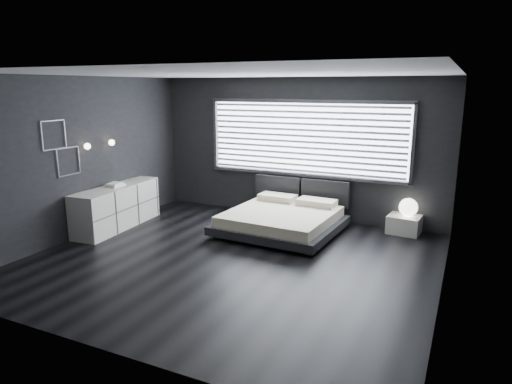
% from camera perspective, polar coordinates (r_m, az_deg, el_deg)
% --- Properties ---
extents(room, '(6.04, 6.00, 2.80)m').
position_cam_1_polar(room, '(6.76, -3.09, 2.65)').
color(room, black).
rests_on(room, ground).
extents(window, '(4.14, 0.09, 1.52)m').
position_cam_1_polar(window, '(9.10, 6.16, 6.63)').
color(window, white).
rests_on(window, ground).
extents(headboard, '(1.96, 0.16, 0.52)m').
position_cam_1_polar(headboard, '(9.24, 5.69, 0.19)').
color(headboard, black).
rests_on(headboard, ground).
extents(sconce_near, '(0.18, 0.11, 0.11)m').
position_cam_1_polar(sconce_near, '(8.51, -20.35, 5.38)').
color(sconce_near, silver).
rests_on(sconce_near, ground).
extents(sconce_far, '(0.18, 0.11, 0.11)m').
position_cam_1_polar(sconce_far, '(8.94, -17.62, 5.91)').
color(sconce_far, silver).
rests_on(sconce_far, ground).
extents(wall_art_upper, '(0.01, 0.48, 0.48)m').
position_cam_1_polar(wall_art_upper, '(8.15, -23.95, 6.53)').
color(wall_art_upper, '#47474C').
rests_on(wall_art_upper, ground).
extents(wall_art_lower, '(0.01, 0.48, 0.48)m').
position_cam_1_polar(wall_art_lower, '(8.37, -22.37, 3.56)').
color(wall_art_lower, '#47474C').
rests_on(wall_art_lower, ground).
extents(bed, '(2.13, 2.04, 0.53)m').
position_cam_1_polar(bed, '(8.37, 3.21, -3.45)').
color(bed, black).
rests_on(bed, ground).
extents(nightstand, '(0.60, 0.52, 0.33)m').
position_cam_1_polar(nightstand, '(8.76, 18.03, -3.88)').
color(nightstand, silver).
rests_on(nightstand, ground).
extents(orb_lamp, '(0.33, 0.33, 0.33)m').
position_cam_1_polar(orb_lamp, '(8.67, 18.51, -1.82)').
color(orb_lamp, white).
rests_on(orb_lamp, nightstand).
extents(dresser, '(0.72, 2.03, 0.80)m').
position_cam_1_polar(dresser, '(9.03, -16.96, -1.75)').
color(dresser, silver).
rests_on(dresser, ground).
extents(book_stack, '(0.27, 0.35, 0.07)m').
position_cam_1_polar(book_stack, '(8.90, -17.26, 0.88)').
color(book_stack, white).
rests_on(book_stack, dresser).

